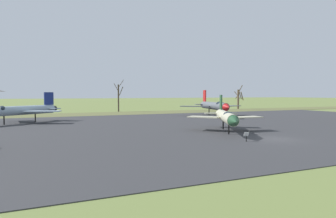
{
  "coord_description": "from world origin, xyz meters",
  "views": [
    {
      "loc": [
        -22.27,
        -23.17,
        4.52
      ],
      "look_at": [
        -5.39,
        13.65,
        2.55
      ],
      "focal_mm": 33.08,
      "sensor_mm": 36.0,
      "label": 1
    }
  ],
  "objects_px": {
    "info_placard_front_left": "(246,136)",
    "jet_fighter_rear_center": "(214,106)",
    "info_placard_rear_center": "(229,117)",
    "jet_fighter_front_right": "(18,110)",
    "jet_fighter_front_left": "(226,117)"
  },
  "relations": [
    {
      "from": "jet_fighter_rear_center",
      "to": "info_placard_rear_center",
      "type": "distance_m",
      "value": 7.91
    },
    {
      "from": "jet_fighter_front_left",
      "to": "jet_fighter_front_right",
      "type": "xyz_separation_m",
      "value": [
        -22.6,
        21.77,
        0.19
      ]
    },
    {
      "from": "jet_fighter_front_right",
      "to": "info_placard_rear_center",
      "type": "height_order",
      "value": "jet_fighter_front_right"
    },
    {
      "from": "jet_fighter_front_left",
      "to": "jet_fighter_front_right",
      "type": "height_order",
      "value": "jet_fighter_front_right"
    },
    {
      "from": "info_placard_rear_center",
      "to": "jet_fighter_rear_center",
      "type": "bearing_deg",
      "value": 76.26
    },
    {
      "from": "jet_fighter_rear_center",
      "to": "info_placard_rear_center",
      "type": "bearing_deg",
      "value": -103.74
    },
    {
      "from": "jet_fighter_front_right",
      "to": "jet_fighter_rear_center",
      "type": "xyz_separation_m",
      "value": [
        35.43,
        0.44,
        0.15
      ]
    },
    {
      "from": "info_placard_front_left",
      "to": "jet_fighter_rear_center",
      "type": "xyz_separation_m",
      "value": [
        15.49,
        29.21,
        1.62
      ]
    },
    {
      "from": "jet_fighter_front_right",
      "to": "info_placard_rear_center",
      "type": "distance_m",
      "value": 34.37
    },
    {
      "from": "jet_fighter_front_left",
      "to": "info_placard_rear_center",
      "type": "bearing_deg",
      "value": 53.19
    },
    {
      "from": "info_placard_front_left",
      "to": "jet_fighter_rear_center",
      "type": "height_order",
      "value": "jet_fighter_rear_center"
    },
    {
      "from": "jet_fighter_front_right",
      "to": "info_placard_rear_center",
      "type": "relative_size",
      "value": 15.75
    },
    {
      "from": "jet_fighter_rear_center",
      "to": "info_placard_rear_center",
      "type": "height_order",
      "value": "jet_fighter_rear_center"
    },
    {
      "from": "info_placard_front_left",
      "to": "jet_fighter_front_right",
      "type": "xyz_separation_m",
      "value": [
        -19.94,
        28.76,
        1.47
      ]
    },
    {
      "from": "jet_fighter_front_left",
      "to": "jet_fighter_rear_center",
      "type": "distance_m",
      "value": 25.66
    }
  ]
}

